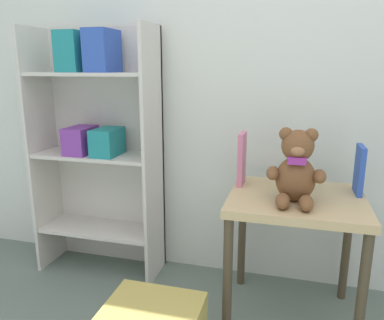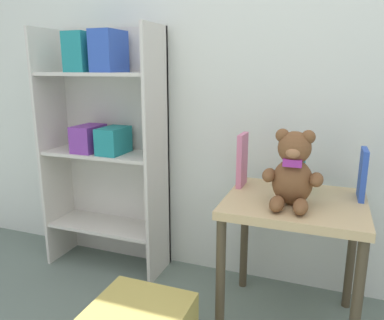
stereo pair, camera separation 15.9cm
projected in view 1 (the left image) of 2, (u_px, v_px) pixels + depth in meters
wall_back at (266, 47)px, 1.88m from camera, size 4.80×0.06×2.50m
bookshelf_side at (98, 135)px, 2.06m from camera, size 0.69×0.28×1.36m
display_table at (295, 216)px, 1.66m from camera, size 0.58×0.51×0.60m
teddy_bear at (296, 169)px, 1.53m from camera, size 0.24×0.22×0.31m
book_standing_pink at (242, 159)px, 1.77m from camera, size 0.03×0.12×0.25m
book_standing_teal at (299, 161)px, 1.72m from camera, size 0.04×0.11×0.26m
book_standing_blue at (359, 170)px, 1.65m from camera, size 0.02×0.14×0.22m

